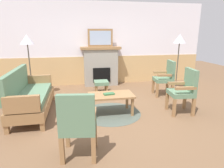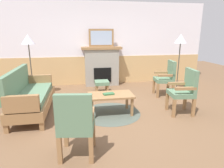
{
  "view_description": "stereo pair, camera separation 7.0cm",
  "coord_description": "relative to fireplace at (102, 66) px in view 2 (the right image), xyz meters",
  "views": [
    {
      "loc": [
        -0.83,
        -4.0,
        1.72
      ],
      "look_at": [
        0.0,
        0.35,
        0.55
      ],
      "focal_mm": 31.2,
      "sensor_mm": 36.0,
      "label": 1
    },
    {
      "loc": [
        -0.76,
        -4.01,
        1.72
      ],
      "look_at": [
        0.0,
        0.35,
        0.55
      ],
      "focal_mm": 31.2,
      "sensor_mm": 36.0,
      "label": 2
    }
  ],
  "objects": [
    {
      "name": "wall_back",
      "position": [
        0.0,
        0.25,
        0.66
      ],
      "size": [
        7.2,
        0.14,
        2.7
      ],
      "color": "white",
      "rests_on": "ground_plane"
    },
    {
      "name": "armchair_near_fireplace",
      "position": [
        1.64,
        -1.43,
        -0.11
      ],
      "size": [
        0.54,
        0.54,
        0.98
      ],
      "color": "olive",
      "rests_on": "ground_plane"
    },
    {
      "name": "round_rug",
      "position": [
        -0.1,
        -2.43,
        -0.65
      ],
      "size": [
        1.31,
        1.31,
        0.01
      ],
      "primitive_type": "cylinder",
      "color": "#4C564C",
      "rests_on": "ground_plane"
    },
    {
      "name": "floor_lamp_by_couch",
      "position": [
        -2.03,
        -0.86,
        0.8
      ],
      "size": [
        0.36,
        0.36,
        1.68
      ],
      "color": "#332D28",
      "rests_on": "ground_plane"
    },
    {
      "name": "armchair_front_left",
      "position": [
        -0.83,
        -3.88,
        -0.11
      ],
      "size": [
        0.54,
        0.54,
        0.98
      ],
      "color": "olive",
      "rests_on": "ground_plane"
    },
    {
      "name": "fireplace",
      "position": [
        0.0,
        0.0,
        0.0
      ],
      "size": [
        1.3,
        0.44,
        1.28
      ],
      "color": "gray",
      "rests_on": "ground_plane"
    },
    {
      "name": "coffee_table",
      "position": [
        -0.1,
        -2.43,
        -0.27
      ],
      "size": [
        0.96,
        0.56,
        0.44
      ],
      "color": "olive",
      "rests_on": "ground_plane"
    },
    {
      "name": "floor_lamp_by_chairs",
      "position": [
        2.14,
        -1.11,
        0.8
      ],
      "size": [
        0.36,
        0.36,
        1.68
      ],
      "color": "#332D28",
      "rests_on": "ground_plane"
    },
    {
      "name": "framed_picture",
      "position": [
        0.0,
        0.0,
        0.91
      ],
      "size": [
        0.8,
        0.04,
        0.56
      ],
      "color": "olive",
      "rests_on": "fireplace"
    },
    {
      "name": "armchair_by_window_left",
      "position": [
        1.46,
        -2.68,
        -0.11
      ],
      "size": [
        0.53,
        0.53,
        0.98
      ],
      "color": "olive",
      "rests_on": "ground_plane"
    },
    {
      "name": "book_on_table",
      "position": [
        -0.15,
        -2.44,
        -0.2
      ],
      "size": [
        0.25,
        0.16,
        0.03
      ],
      "primitive_type": "cube",
      "rotation": [
        0.0,
        0.0,
        0.17
      ],
      "color": "#33663D",
      "rests_on": "coffee_table"
    },
    {
      "name": "ground_plane",
      "position": [
        0.0,
        -2.35,
        -0.65
      ],
      "size": [
        14.0,
        14.0,
        0.0
      ],
      "primitive_type": "plane",
      "color": "brown"
    },
    {
      "name": "footstool",
      "position": [
        -0.11,
        -0.89,
        -0.37
      ],
      "size": [
        0.4,
        0.4,
        0.36
      ],
      "color": "olive",
      "rests_on": "ground_plane"
    },
    {
      "name": "couch",
      "position": [
        -1.81,
        -2.13,
        -0.26
      ],
      "size": [
        0.7,
        1.8,
        0.98
      ],
      "color": "olive",
      "rests_on": "ground_plane"
    }
  ]
}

